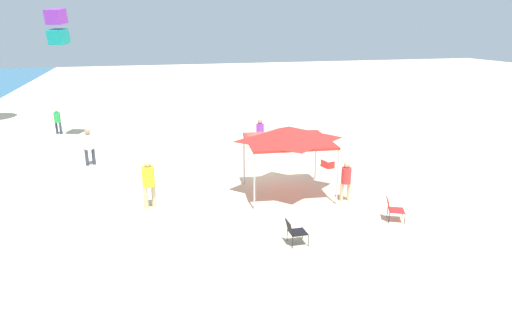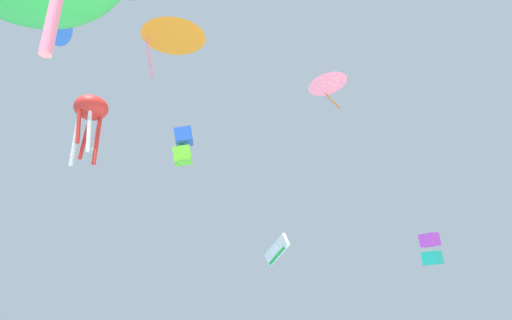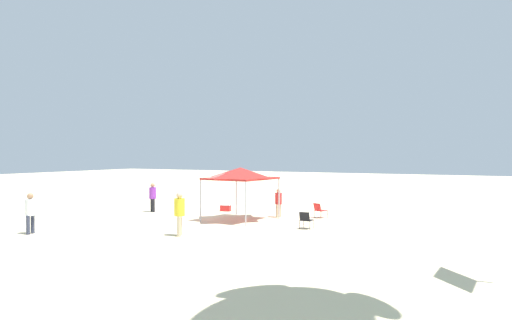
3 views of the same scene
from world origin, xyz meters
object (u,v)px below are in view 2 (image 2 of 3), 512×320
object	(u,v)px
kite_octopus_red	(91,111)
kite_delta_pink	(327,81)
kite_parafoil_white	(277,250)
kite_box_blue	(183,146)
kite_box_purple	(431,249)
kite_delta_orange	(174,32)

from	to	relation	value
kite_octopus_red	kite_delta_pink	xyz separation A→B (m)	(15.24, -8.72, 6.91)
kite_octopus_red	kite_parafoil_white	distance (m)	18.66
kite_parafoil_white	kite_box_blue	size ratio (longest dim) A/B	1.14
kite_parafoil_white	kite_delta_pink	bearing A→B (deg)	-165.77
kite_box_blue	kite_delta_pink	size ratio (longest dim) A/B	0.81
kite_box_purple	kite_octopus_red	distance (m)	21.87
kite_box_blue	kite_delta_pink	world-z (taller)	kite_delta_pink
kite_octopus_red	kite_box_blue	size ratio (longest dim) A/B	1.41
kite_delta_orange	kite_delta_pink	distance (m)	13.87
kite_delta_orange	kite_parafoil_white	size ratio (longest dim) A/B	1.42
kite_box_purple	kite_octopus_red	world-z (taller)	kite_octopus_red
kite_box_purple	kite_octopus_red	size ratio (longest dim) A/B	0.45
kite_box_blue	kite_delta_pink	distance (m)	12.95
kite_delta_orange	kite_octopus_red	bearing A→B (deg)	-166.12
kite_parafoil_white	kite_delta_pink	distance (m)	14.70
kite_delta_orange	kite_delta_pink	bearing A→B (deg)	54.01
kite_octopus_red	kite_parafoil_white	world-z (taller)	kite_octopus_red
kite_octopus_red	kite_parafoil_white	size ratio (longest dim) A/B	1.24
kite_delta_orange	kite_delta_pink	size ratio (longest dim) A/B	1.32
kite_delta_pink	kite_box_purple	bearing A→B (deg)	68.28
kite_delta_pink	kite_delta_orange	bearing A→B (deg)	-29.11
kite_parafoil_white	kite_box_blue	xyz separation A→B (m)	(-8.07, 3.76, 7.52)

